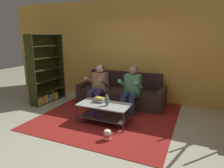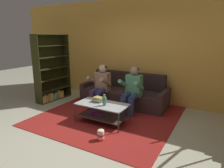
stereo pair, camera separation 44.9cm
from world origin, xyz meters
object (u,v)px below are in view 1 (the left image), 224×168
object	(u,v)px
person_seated_right	(131,88)
bookshelf	(45,75)
couch	(121,94)
vase	(107,100)
coffee_table	(104,110)
popcorn_tub	(107,135)
book_stack	(99,100)
person_seated_left	(98,85)

from	to	relation	value
person_seated_right	bookshelf	world-z (taller)	bookshelf
couch	vase	distance (m)	1.49
coffee_table	popcorn_tub	distance (m)	0.81
vase	book_stack	xyz separation A→B (m)	(-0.26, 0.14, -0.06)
popcorn_tub	vase	bearing A→B (deg)	115.52
person_seated_left	vase	xyz separation A→B (m)	(0.68, -0.93, -0.07)
vase	popcorn_tub	bearing A→B (deg)	-64.48
couch	coffee_table	size ratio (longest dim) A/B	2.13
bookshelf	popcorn_tub	bearing A→B (deg)	-27.83
book_stack	person_seated_right	bearing A→B (deg)	58.32
bookshelf	couch	bearing A→B (deg)	18.52
bookshelf	popcorn_tub	world-z (taller)	bookshelf
person_seated_left	person_seated_right	distance (m)	0.92
coffee_table	book_stack	xyz separation A→B (m)	(-0.14, 0.07, 0.20)
vase	person_seated_left	bearing A→B (deg)	126.44
person_seated_right	vase	distance (m)	0.96
vase	bookshelf	xyz separation A→B (m)	(-2.30, 0.75, 0.22)
person_seated_left	popcorn_tub	size ratio (longest dim) A/B	5.23
person_seated_left	person_seated_right	bearing A→B (deg)	0.12
vase	person_seated_right	bearing A→B (deg)	75.97
book_stack	popcorn_tub	size ratio (longest dim) A/B	1.23
coffee_table	book_stack	size ratio (longest dim) A/B	4.23
couch	vase	world-z (taller)	couch
person_seated_left	popcorn_tub	distance (m)	1.90
book_stack	coffee_table	bearing A→B (deg)	-27.29
vase	book_stack	distance (m)	0.30
couch	popcorn_tub	size ratio (longest dim) A/B	11.12
person_seated_left	bookshelf	distance (m)	1.63
book_stack	bookshelf	size ratio (longest dim) A/B	0.14
person_seated_left	book_stack	bearing A→B (deg)	-61.48
person_seated_left	vase	size ratio (longest dim) A/B	4.61
couch	bookshelf	bearing A→B (deg)	-161.48
couch	person_seated_left	distance (m)	0.77
person_seated_right	book_stack	size ratio (longest dim) A/B	4.32
person_seated_right	coffee_table	world-z (taller)	person_seated_right
person_seated_left	coffee_table	world-z (taller)	person_seated_left
person_seated_right	coffee_table	size ratio (longest dim) A/B	1.02
vase	bookshelf	distance (m)	2.43
person_seated_right	book_stack	bearing A→B (deg)	-121.68
person_seated_right	popcorn_tub	bearing A→B (deg)	-87.66
person_seated_left	bookshelf	bearing A→B (deg)	-173.85
vase	book_stack	bearing A→B (deg)	151.61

